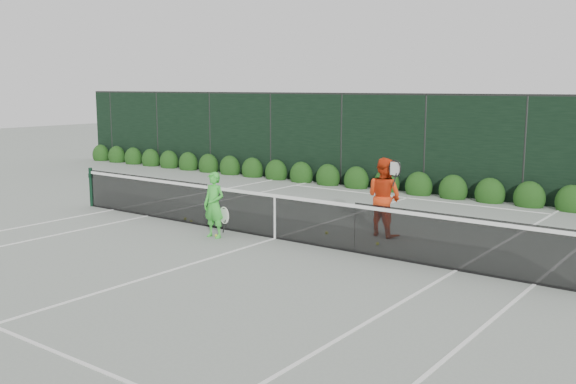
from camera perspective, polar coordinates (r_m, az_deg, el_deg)
The scene contains 8 objects.
ground at distance 13.96m, azimuth -1.16°, elevation -4.16°, with size 80.00×80.00×0.00m, color gray.
tennis_net at distance 13.86m, azimuth -1.25°, elevation -2.01°, with size 12.90×0.10×1.07m.
player_woman at distance 14.03m, azimuth -6.58°, elevation -1.16°, with size 0.62×0.37×1.44m.
player_man at distance 14.24m, azimuth 8.53°, elevation -0.43°, with size 0.99×0.83×1.74m.
court_lines at distance 13.96m, azimuth -1.16°, elevation -4.14°, with size 11.03×23.83×0.01m.
windscreen_fence at distance 11.69m, azimuth -9.37°, elevation 0.62°, with size 32.00×21.07×3.06m.
hedge_row at distance 19.95m, azimuth 11.53°, elevation 0.44°, with size 31.66×0.65×0.94m.
tennis_balls at distance 14.66m, azimuth -2.94°, elevation -3.38°, with size 5.12×1.73×0.07m.
Camera 1 is at (8.33, -10.72, 3.27)m, focal length 40.00 mm.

